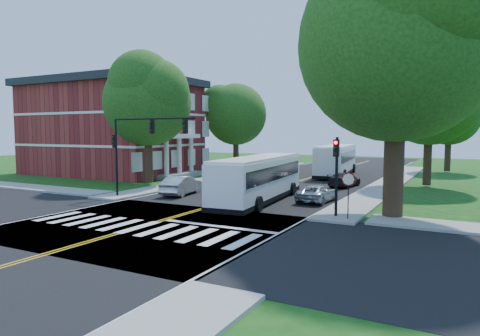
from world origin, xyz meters
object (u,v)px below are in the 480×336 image
Objects in this scene: bus_lead at (259,178)px; hatchback at (182,185)px; suv at (317,193)px; dark_sedan at (344,180)px; signal_ne at (336,166)px; bus_follow at (336,160)px; signal_nw at (140,138)px.

bus_lead is 6.69m from hatchback.
suv is 9.04m from dark_sedan.
bus_lead is 2.93× the size of suv.
bus_follow is (-6.47, 23.60, -1.19)m from signal_ne.
bus_lead reaches higher than hatchback.
dark_sedan is (3.17, 10.90, -1.02)m from bus_lead.
suv is 0.96× the size of dark_sedan.
hatchback is at bearing 53.79° from dark_sedan.
dark_sedan is at bearing 102.49° from signal_ne.
bus_lead is 2.82× the size of dark_sedan.
bus_follow is at bearing -76.28° from suv.
bus_follow is 10.13m from dark_sedan.
hatchback is at bearing 65.64° from bus_follow.
signal_nw is 13.02m from suv.
bus_lead is 20.39m from bus_follow.
signal_nw is at bearing 61.47° from hatchback.
bus_lead is 11.39m from dark_sedan.
hatchback is 14.58m from dark_sedan.
bus_follow reaches higher than hatchback.
signal_nw is 0.58× the size of bus_lead.
dark_sedan is (10.93, 14.12, -3.74)m from signal_nw.
signal_nw reaches higher than bus_follow.
signal_nw reaches higher than hatchback.
bus_lead is 4.21m from suv.
suv is (10.25, 1.76, -0.16)m from hatchback.
dark_sedan is at bearing 52.25° from signal_nw.
signal_ne is at bearing 147.61° from bus_lead.
signal_nw is at bearing 17.15° from bus_lead.
suv is (11.38, 5.08, -3.79)m from signal_nw.
signal_ne is (14.06, 0.01, -1.41)m from signal_nw.
signal_ne is 0.36× the size of bus_lead.
signal_ne is 0.98× the size of hatchback.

